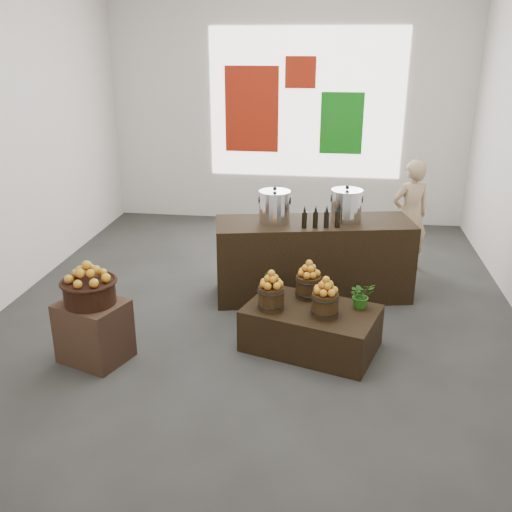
# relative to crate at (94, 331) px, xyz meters

# --- Properties ---
(ground) EXTENTS (7.00, 7.00, 0.00)m
(ground) POSITION_rel_crate_xyz_m (1.45, 1.49, -0.31)
(ground) COLOR #363634
(ground) RESTS_ON ground
(back_wall) EXTENTS (6.00, 0.04, 4.00)m
(back_wall) POSITION_rel_crate_xyz_m (1.45, 4.99, 1.69)
(back_wall) COLOR silver
(back_wall) RESTS_ON ground
(back_opening) EXTENTS (3.20, 0.02, 2.40)m
(back_opening) POSITION_rel_crate_xyz_m (1.75, 4.97, 1.69)
(back_opening) COLOR white
(back_opening) RESTS_ON back_wall
(deco_red_left) EXTENTS (0.90, 0.04, 1.40)m
(deco_red_left) POSITION_rel_crate_xyz_m (0.85, 4.96, 1.59)
(deco_red_left) COLOR #A31F0C
(deco_red_left) RESTS_ON back_wall
(deco_green_right) EXTENTS (0.70, 0.04, 1.00)m
(deco_green_right) POSITION_rel_crate_xyz_m (2.35, 4.96, 1.39)
(deco_green_right) COLOR #127914
(deco_green_right) RESTS_ON back_wall
(deco_red_upper) EXTENTS (0.50, 0.04, 0.50)m
(deco_red_upper) POSITION_rel_crate_xyz_m (1.65, 4.96, 2.19)
(deco_red_upper) COLOR #A31F0C
(deco_red_upper) RESTS_ON back_wall
(crate) EXTENTS (0.75, 0.68, 0.61)m
(crate) POSITION_rel_crate_xyz_m (0.00, 0.00, 0.00)
(crate) COLOR #4D3424
(crate) RESTS_ON ground
(wicker_basket) EXTENTS (0.49, 0.49, 0.22)m
(wicker_basket) POSITION_rel_crate_xyz_m (0.00, 0.00, 0.42)
(wicker_basket) COLOR black
(wicker_basket) RESTS_ON crate
(apples_in_basket) EXTENTS (0.38, 0.38, 0.21)m
(apples_in_basket) POSITION_rel_crate_xyz_m (0.00, 0.00, 0.63)
(apples_in_basket) COLOR maroon
(apples_in_basket) RESTS_ON wicker_basket
(display_table) EXTENTS (1.48, 1.15, 0.45)m
(display_table) POSITION_rel_crate_xyz_m (2.11, 0.51, -0.08)
(display_table) COLOR black
(display_table) RESTS_ON ground
(apple_bucket_front_left) EXTENTS (0.26, 0.26, 0.24)m
(apple_bucket_front_left) POSITION_rel_crate_xyz_m (1.70, 0.45, 0.26)
(apple_bucket_front_left) COLOR #35210E
(apple_bucket_front_left) RESTS_ON display_table
(apples_in_bucket_front_left) EXTENTS (0.19, 0.19, 0.17)m
(apples_in_bucket_front_left) POSITION_rel_crate_xyz_m (1.70, 0.45, 0.47)
(apples_in_bucket_front_left) COLOR maroon
(apples_in_bucket_front_left) RESTS_ON apple_bucket_front_left
(apple_bucket_front_right) EXTENTS (0.26, 0.26, 0.24)m
(apple_bucket_front_right) POSITION_rel_crate_xyz_m (2.24, 0.36, 0.26)
(apple_bucket_front_right) COLOR #35210E
(apple_bucket_front_right) RESTS_ON display_table
(apples_in_bucket_front_right) EXTENTS (0.19, 0.19, 0.17)m
(apples_in_bucket_front_right) POSITION_rel_crate_xyz_m (2.24, 0.36, 0.47)
(apples_in_bucket_front_right) COLOR maroon
(apples_in_bucket_front_right) RESTS_ON apple_bucket_front_right
(apple_bucket_rear) EXTENTS (0.26, 0.26, 0.24)m
(apple_bucket_rear) POSITION_rel_crate_xyz_m (2.06, 0.78, 0.26)
(apple_bucket_rear) COLOR #35210E
(apple_bucket_rear) RESTS_ON display_table
(apples_in_bucket_rear) EXTENTS (0.19, 0.19, 0.17)m
(apples_in_bucket_rear) POSITION_rel_crate_xyz_m (2.06, 0.78, 0.47)
(apples_in_bucket_rear) COLOR maroon
(apples_in_bucket_rear) RESTS_ON apple_bucket_rear
(herb_garnish_right) EXTENTS (0.32, 0.30, 0.28)m
(herb_garnish_right) POSITION_rel_crate_xyz_m (2.60, 0.60, 0.28)
(herb_garnish_right) COLOR #1E5A13
(herb_garnish_right) RESTS_ON display_table
(herb_garnish_left) EXTENTS (0.16, 0.13, 0.29)m
(herb_garnish_left) POSITION_rel_crate_xyz_m (1.62, 0.79, 0.29)
(herb_garnish_left) COLOR #1E5A13
(herb_garnish_left) RESTS_ON display_table
(counter) EXTENTS (2.45, 1.21, 0.96)m
(counter) POSITION_rel_crate_xyz_m (2.06, 1.82, 0.17)
(counter) COLOR black
(counter) RESTS_ON ground
(stock_pot_left) EXTENTS (0.36, 0.36, 0.36)m
(stock_pot_left) POSITION_rel_crate_xyz_m (1.59, 1.72, 0.83)
(stock_pot_left) COLOR silver
(stock_pot_left) RESTS_ON counter
(stock_pot_center) EXTENTS (0.36, 0.36, 0.36)m
(stock_pot_center) POSITION_rel_crate_xyz_m (2.43, 1.90, 0.83)
(stock_pot_center) COLOR silver
(stock_pot_center) RESTS_ON counter
(oil_cruets) EXTENTS (0.35, 0.13, 0.27)m
(oil_cruets) POSITION_rel_crate_xyz_m (2.11, 1.59, 0.79)
(oil_cruets) COLOR black
(oil_cruets) RESTS_ON counter
(shopper) EXTENTS (0.66, 0.57, 1.53)m
(shopper) POSITION_rel_crate_xyz_m (3.31, 2.88, 0.46)
(shopper) COLOR tan
(shopper) RESTS_ON ground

